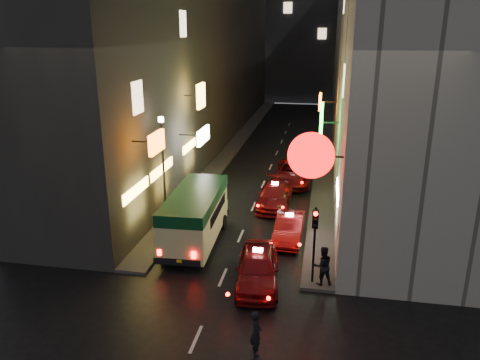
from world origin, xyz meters
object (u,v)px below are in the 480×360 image
Objects in this scene: traffic_light at (315,230)px; lamp_post at (163,166)px; minibus at (195,212)px; taxi_near at (258,265)px; pedestrian_crossing at (256,330)px.

traffic_light is 9.42m from lamp_post.
taxi_near is at bearing -42.65° from minibus.
minibus is 1.06× the size of lamp_post.
minibus reaches higher than taxi_near.
pedestrian_crossing is 0.30× the size of lamp_post.
lamp_post is at bearing 148.46° from minibus.
taxi_near is 3.11× the size of pedestrian_crossing.
taxi_near is at bearing -12.32° from pedestrian_crossing.
traffic_light is at bearing -27.99° from minibus.
minibus is 1.88× the size of traffic_light.
lamp_post is at bearing 151.09° from traffic_light.
minibus is at bearing 8.44° from pedestrian_crossing.
minibus is at bearing 137.35° from taxi_near.
minibus reaches higher than pedestrian_crossing.
taxi_near is 2.98m from traffic_light.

